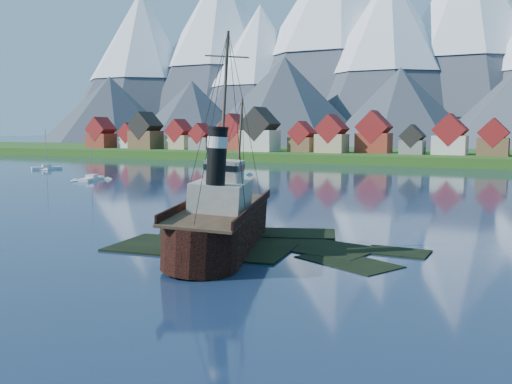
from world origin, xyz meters
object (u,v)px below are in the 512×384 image
at_px(tugboat_wreck, 228,219).
at_px(sailboat_a, 92,179).
at_px(sailboat_b, 47,168).
at_px(sailboat_c, 232,174).

distance_m(tugboat_wreck, sailboat_a, 81.81).
relative_size(sailboat_a, sailboat_b, 0.93).
bearing_deg(tugboat_wreck, sailboat_a, 123.72).
relative_size(tugboat_wreck, sailboat_a, 2.46).
relative_size(sailboat_a, sailboat_c, 1.03).
bearing_deg(sailboat_b, tugboat_wreck, -0.74).
bearing_deg(sailboat_b, sailboat_c, 41.06).
bearing_deg(sailboat_a, sailboat_b, 132.06).
bearing_deg(sailboat_c, sailboat_b, 141.05).
bearing_deg(sailboat_a, tugboat_wreck, -55.92).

